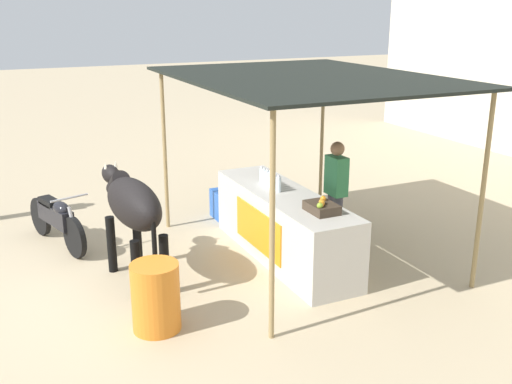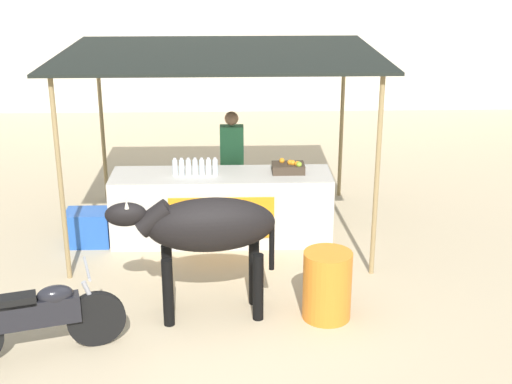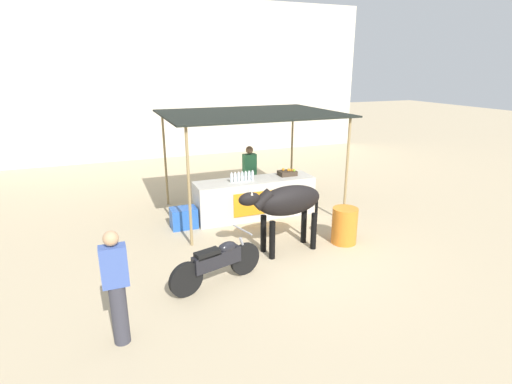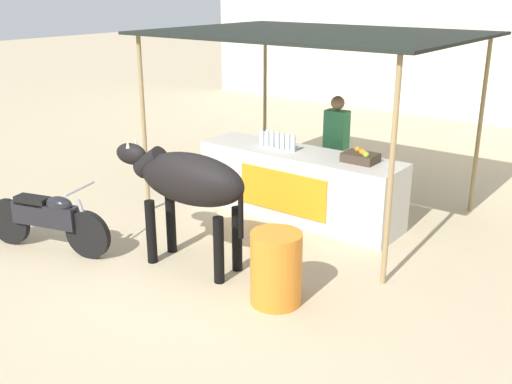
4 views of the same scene
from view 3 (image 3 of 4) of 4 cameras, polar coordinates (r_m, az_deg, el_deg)
ground_plane at (r=8.33m, az=5.47°, el=-8.40°), size 60.00×60.00×0.00m
building_wall_far at (r=17.18m, az=-10.38°, el=15.50°), size 16.00×0.50×6.24m
stall_counter at (r=10.01m, az=-0.16°, el=-0.84°), size 3.00×0.82×0.96m
stall_awning at (r=9.85m, az=-0.83°, el=10.70°), size 4.20×3.20×2.57m
water_bottle_row at (r=9.68m, az=-1.99°, el=2.18°), size 0.61×0.07×0.25m
fruit_crate at (r=10.26m, az=4.53°, el=2.76°), size 0.44×0.32×0.18m
vendor_behind_counter at (r=10.63m, az=-0.93°, el=2.33°), size 0.34×0.22×1.65m
cooler_box at (r=9.52m, az=-10.27°, el=-3.65°), size 0.60×0.44×0.48m
water_barrel at (r=8.73m, az=12.52°, el=-4.70°), size 0.54×0.54×0.78m
cow at (r=7.96m, az=4.39°, el=-1.57°), size 1.84×0.65×1.44m
motorcycle_parked at (r=6.98m, az=-5.46°, el=-9.86°), size 1.75×0.72×0.90m
passerby_on_street at (r=5.70m, az=-19.31°, el=-12.71°), size 0.34×0.22×1.65m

